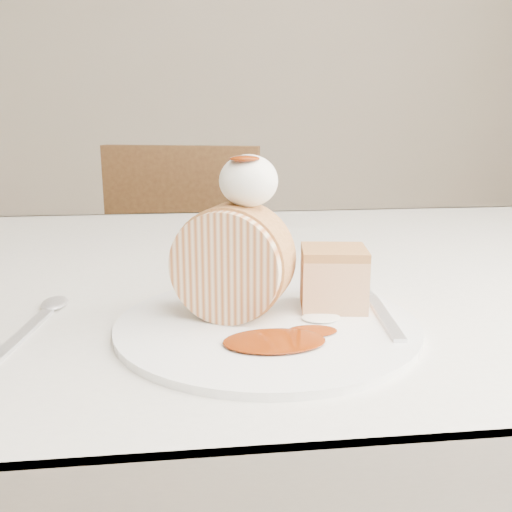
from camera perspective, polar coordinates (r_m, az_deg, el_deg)
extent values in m
cube|color=silver|center=(3.59, -5.36, 21.14)|extent=(5.00, 0.10, 2.80)
cube|color=silver|center=(0.80, 1.13, -2.29)|extent=(1.40, 0.90, 0.04)
cube|color=silver|center=(1.26, -1.66, -1.86)|extent=(1.40, 0.01, 0.28)
cylinder|color=brown|center=(1.47, 24.04, -11.31)|extent=(0.06, 0.06, 0.71)
cube|color=brown|center=(1.76, -5.49, -3.59)|extent=(0.51, 0.51, 0.04)
cube|color=brown|center=(1.53, -7.41, 2.77)|extent=(0.41, 0.15, 0.43)
cylinder|color=brown|center=(1.97, 1.00, -8.44)|extent=(0.04, 0.04, 0.40)
cylinder|color=brown|center=(2.04, -8.98, -7.76)|extent=(0.04, 0.04, 0.40)
cylinder|color=brown|center=(1.65, -0.72, -13.10)|extent=(0.04, 0.04, 0.40)
cylinder|color=brown|center=(1.74, -12.57, -11.98)|extent=(0.04, 0.04, 0.40)
cylinder|color=white|center=(0.56, 1.14, -6.89)|extent=(0.34, 0.34, 0.01)
cylinder|color=beige|center=(0.56, -2.39, -0.67)|extent=(0.12, 0.10, 0.11)
cube|color=#BB7847|center=(0.60, 7.73, -2.57)|extent=(0.07, 0.07, 0.05)
ellipsoid|color=white|center=(0.55, -0.75, 7.54)|extent=(0.06, 0.06, 0.05)
ellipsoid|color=#6C2104|center=(0.54, -1.15, 10.38)|extent=(0.03, 0.02, 0.01)
cube|color=silver|center=(0.58, 12.70, -5.91)|extent=(0.04, 0.18, 0.00)
cube|color=silver|center=(0.59, -22.32, -7.28)|extent=(0.05, 0.17, 0.00)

